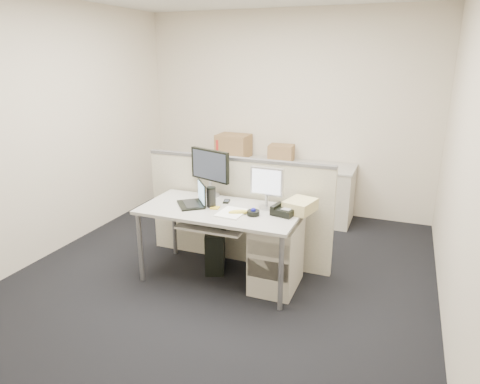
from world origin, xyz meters
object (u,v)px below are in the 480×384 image
at_px(monitor_main, 210,173).
at_px(desk_phone, 283,212).
at_px(desk, 220,215).
at_px(laptop, 190,194).

distance_m(monitor_main, desk_phone, 0.91).
bearing_deg(desk_phone, monitor_main, 174.98).
relative_size(monitor_main, desk_phone, 2.49).
relative_size(desk, monitor_main, 3.08).
height_order(monitor_main, laptop, monitor_main).
bearing_deg(desk, desk_phone, 5.36).
relative_size(desk, desk_phone, 7.66).
bearing_deg(monitor_main, laptop, -79.56).
relative_size(laptop, desk_phone, 1.53).
bearing_deg(laptop, desk, 55.35).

